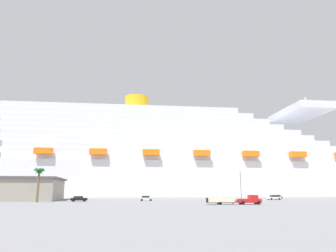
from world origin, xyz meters
TOP-DOWN VIEW (x-y plane):
  - ground_plane at (0.00, 30.00)m, footprint 600.00×600.00m
  - cruise_ship at (25.15, 69.72)m, footprint 258.02×62.29m
  - pickup_truck at (11.63, -23.63)m, footprint 5.83×2.90m
  - small_boat_on_trailer at (5.32, -22.74)m, footprint 8.47×2.86m
  - palm_tree at (-39.85, 0.83)m, footprint 2.82×3.01m
  - street_lamp at (17.39, -7.39)m, footprint 0.56×0.56m
  - parked_car_red_hatchback at (41.13, 12.60)m, footprint 4.40×2.22m
  - parked_car_white_van at (36.21, 6.04)m, footprint 4.77×2.14m
  - parked_car_silver_sedan at (-8.62, 5.77)m, footprint 4.49×2.59m
  - parked_car_black_coupe at (-28.99, 5.59)m, footprint 5.00×2.70m

SIDE VIEW (x-z plane):
  - ground_plane at x=0.00m, z-range 0.00..0.00m
  - parked_car_red_hatchback at x=41.13m, z-range 0.04..1.62m
  - parked_car_silver_sedan at x=-8.62m, z-range 0.04..1.62m
  - parked_car_white_van at x=36.21m, z-range 0.04..1.62m
  - parked_car_black_coupe at x=-28.99m, z-range 0.05..1.63m
  - small_boat_on_trailer at x=5.32m, z-range -0.12..2.03m
  - pickup_truck at x=11.63m, z-range -0.06..2.14m
  - street_lamp at x=17.39m, z-range 1.27..10.30m
  - palm_tree at x=-39.85m, z-range 2.77..12.31m
  - cruise_ship at x=25.15m, z-range -14.07..50.55m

